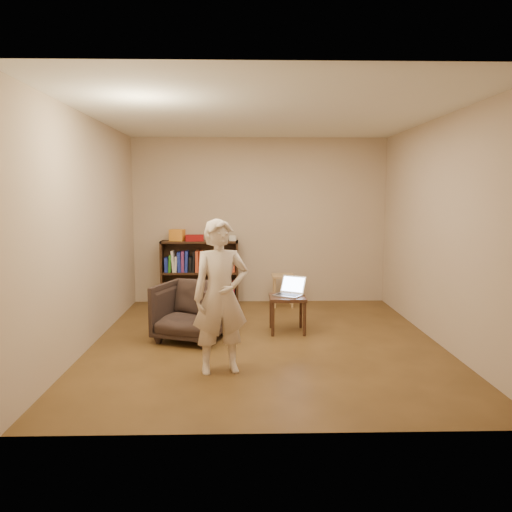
{
  "coord_description": "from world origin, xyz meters",
  "views": [
    {
      "loc": [
        -0.25,
        -5.67,
        1.72
      ],
      "look_at": [
        -0.1,
        0.35,
        0.97
      ],
      "focal_mm": 35.0,
      "sensor_mm": 36.0,
      "label": 1
    }
  ],
  "objects_px": {
    "stool": "(283,281)",
    "bookshelf": "(200,276)",
    "armchair": "(191,311)",
    "laptop": "(290,291)",
    "person": "(221,297)",
    "side_table": "(287,302)"
  },
  "relations": [
    {
      "from": "stool",
      "to": "armchair",
      "type": "height_order",
      "value": "armchair"
    },
    {
      "from": "side_table",
      "to": "person",
      "type": "relative_size",
      "value": 0.31
    },
    {
      "from": "armchair",
      "to": "side_table",
      "type": "xyz_separation_m",
      "value": [
        1.17,
        0.31,
        0.04
      ]
    },
    {
      "from": "person",
      "to": "bookshelf",
      "type": "bearing_deg",
      "value": 85.14
    },
    {
      "from": "stool",
      "to": "side_table",
      "type": "distance_m",
      "value": 1.45
    },
    {
      "from": "bookshelf",
      "to": "laptop",
      "type": "distance_m",
      "value": 2.04
    },
    {
      "from": "person",
      "to": "laptop",
      "type": "bearing_deg",
      "value": 47.64
    },
    {
      "from": "stool",
      "to": "bookshelf",
      "type": "bearing_deg",
      "value": 170.76
    },
    {
      "from": "laptop",
      "to": "person",
      "type": "bearing_deg",
      "value": -87.55
    },
    {
      "from": "stool",
      "to": "side_table",
      "type": "xyz_separation_m",
      "value": [
        -0.06,
        -1.45,
        -0.01
      ]
    },
    {
      "from": "person",
      "to": "side_table",
      "type": "bearing_deg",
      "value": 47.66
    },
    {
      "from": "laptop",
      "to": "person",
      "type": "xyz_separation_m",
      "value": [
        -0.8,
        -1.46,
        0.23
      ]
    },
    {
      "from": "armchair",
      "to": "side_table",
      "type": "height_order",
      "value": "armchair"
    },
    {
      "from": "stool",
      "to": "laptop",
      "type": "height_order",
      "value": "laptop"
    },
    {
      "from": "laptop",
      "to": "stool",
      "type": "bearing_deg",
      "value": 120.31
    },
    {
      "from": "stool",
      "to": "armchair",
      "type": "xyz_separation_m",
      "value": [
        -1.23,
        -1.76,
        -0.05
      ]
    },
    {
      "from": "armchair",
      "to": "person",
      "type": "height_order",
      "value": "person"
    },
    {
      "from": "bookshelf",
      "to": "stool",
      "type": "height_order",
      "value": "bookshelf"
    },
    {
      "from": "armchair",
      "to": "person",
      "type": "relative_size",
      "value": 0.51
    },
    {
      "from": "side_table",
      "to": "bookshelf",
      "type": "bearing_deg",
      "value": 126.62
    },
    {
      "from": "laptop",
      "to": "person",
      "type": "distance_m",
      "value": 1.68
    },
    {
      "from": "bookshelf",
      "to": "person",
      "type": "xyz_separation_m",
      "value": [
        0.47,
        -3.06,
        0.3
      ]
    }
  ]
}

